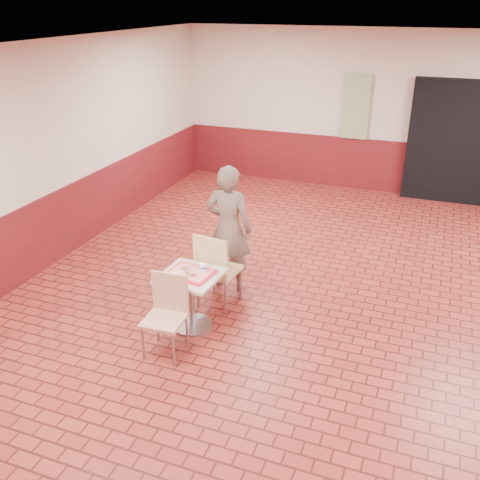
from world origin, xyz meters
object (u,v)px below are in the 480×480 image
(long_john_donut, at_px, (190,273))
(paper_cup, at_px, (203,268))
(chair_main_front, at_px, (167,311))
(serving_tray, at_px, (190,273))
(ring_donut, at_px, (184,267))
(customer, at_px, (229,229))
(chair_main_back, at_px, (216,267))
(main_table, at_px, (191,292))

(long_john_donut, relative_size, paper_cup, 1.66)
(chair_main_front, distance_m, serving_tray, 0.54)
(ring_donut, height_order, long_john_donut, long_john_donut)
(customer, distance_m, long_john_donut, 1.09)
(chair_main_front, height_order, paper_cup, chair_main_front)
(chair_main_back, relative_size, ring_donut, 10.81)
(main_table, xyz_separation_m, long_john_donut, (0.03, -0.06, 0.27))
(customer, distance_m, serving_tray, 1.04)
(paper_cup, bearing_deg, chair_main_front, -106.96)
(serving_tray, bearing_deg, paper_cup, 26.78)
(serving_tray, distance_m, long_john_donut, 0.07)
(long_john_donut, bearing_deg, ring_donut, 140.14)
(main_table, bearing_deg, paper_cup, 26.78)
(long_john_donut, bearing_deg, serving_tray, 116.61)
(serving_tray, xyz_separation_m, long_john_donut, (0.03, -0.06, 0.04))
(chair_main_back, bearing_deg, customer, -78.90)
(chair_main_front, xyz_separation_m, paper_cup, (0.17, 0.56, 0.26))
(serving_tray, xyz_separation_m, paper_cup, (0.13, 0.06, 0.06))
(customer, relative_size, paper_cup, 18.16)
(chair_main_back, height_order, customer, customer)
(chair_main_front, distance_m, long_john_donut, 0.51)
(chair_main_front, distance_m, customer, 1.57)
(customer, height_order, serving_tray, customer)
(chair_main_back, relative_size, customer, 0.59)
(customer, xyz_separation_m, paper_cup, (0.08, -0.96, -0.07))
(serving_tray, relative_size, paper_cup, 5.28)
(chair_main_front, height_order, chair_main_back, chair_main_back)
(main_table, relative_size, serving_tray, 1.41)
(chair_main_front, xyz_separation_m, chair_main_back, (0.13, 1.00, 0.05))
(ring_donut, xyz_separation_m, paper_cup, (0.23, 0.01, 0.03))
(main_table, height_order, long_john_donut, long_john_donut)
(chair_main_front, height_order, long_john_donut, chair_main_front)
(paper_cup, bearing_deg, customer, 94.57)
(customer, bearing_deg, chair_main_back, 93.68)
(serving_tray, relative_size, long_john_donut, 3.18)
(main_table, relative_size, long_john_donut, 4.49)
(main_table, distance_m, long_john_donut, 0.28)
(ring_donut, distance_m, paper_cup, 0.23)
(customer, height_order, long_john_donut, customer)
(ring_donut, bearing_deg, paper_cup, 3.35)
(long_john_donut, bearing_deg, main_table, 116.61)
(chair_main_front, height_order, ring_donut, chair_main_front)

